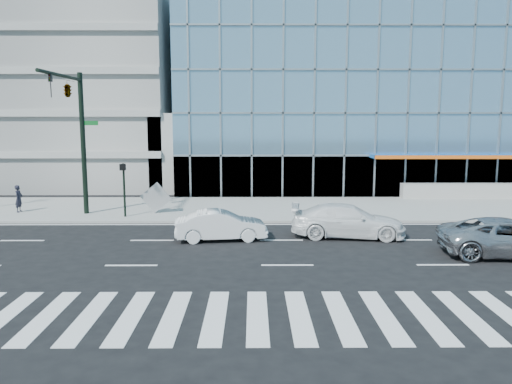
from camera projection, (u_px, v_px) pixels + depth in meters
ground at (281, 240)px, 23.13m from camera, size 160.00×160.00×0.00m
sidewalk at (274, 208)px, 31.03m from camera, size 120.00×8.00×0.15m
theatre_building at (412, 99)px, 47.86m from camera, size 42.00×26.00×15.00m
parking_garage at (56, 72)px, 47.28m from camera, size 24.00×24.00×20.00m
ramp_block at (195, 151)px, 40.47m from camera, size 6.00×8.00×6.00m
tower_backdrop at (92, 15)px, 88.73m from camera, size 14.00×14.00×48.00m
traffic_signal at (72, 108)px, 26.69m from camera, size 1.14×5.74×8.00m
ped_signal_post at (124, 181)px, 27.65m from camera, size 0.30×0.33×3.00m
silver_suv at (510, 238)px, 20.37m from camera, size 5.75×3.04×1.54m
white_suv at (348, 221)px, 23.71m from camera, size 5.57×2.75×1.56m
white_sedan at (221, 225)px, 23.09m from camera, size 4.37×1.97×1.39m
pedestrian at (19, 199)px, 29.27m from camera, size 0.40×0.59×1.59m
tilted_panel at (156, 198)px, 28.88m from camera, size 1.83×0.11×1.83m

